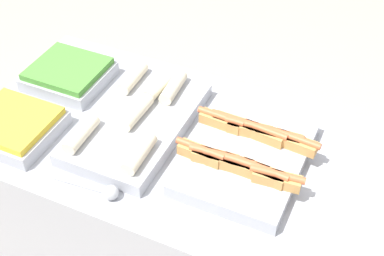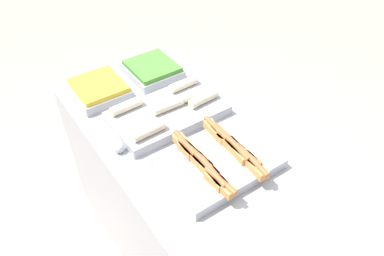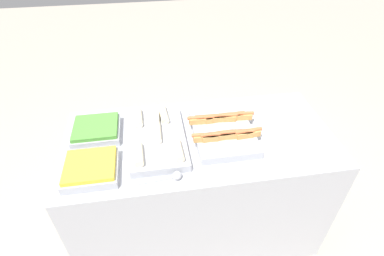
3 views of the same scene
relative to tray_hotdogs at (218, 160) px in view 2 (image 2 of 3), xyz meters
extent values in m
plane|color=#ADA393|center=(-0.14, 0.00, -0.95)|extent=(12.00, 12.00, 0.00)
cube|color=#A8AAB2|center=(-0.14, 0.00, -0.50)|extent=(1.62, 0.77, 0.91)
cube|color=#A8AAB2|center=(0.00, 0.00, -0.01)|extent=(0.35, 0.47, 0.05)
cube|color=tan|center=(-0.12, -0.08, 0.03)|extent=(0.15, 0.05, 0.04)
cylinder|color=#CC6038|center=(-0.12, -0.08, 0.05)|extent=(0.16, 0.03, 0.02)
cube|color=tan|center=(-0.02, 0.08, 0.03)|extent=(0.15, 0.06, 0.04)
cylinder|color=#CC6038|center=(-0.02, 0.08, 0.05)|extent=(0.16, 0.04, 0.02)
cube|color=tan|center=(0.02, -0.08, 0.03)|extent=(0.14, 0.05, 0.04)
cylinder|color=#CC6038|center=(0.02, -0.08, 0.05)|extent=(0.16, 0.03, 0.02)
cube|color=tan|center=(-0.12, 0.08, 0.03)|extent=(0.15, 0.05, 0.04)
cylinder|color=#CC6038|center=(-0.12, 0.08, 0.05)|extent=(0.16, 0.03, 0.02)
cube|color=tan|center=(0.07, 0.09, 0.03)|extent=(0.15, 0.05, 0.04)
cylinder|color=#CC6038|center=(0.07, 0.09, 0.05)|extent=(0.16, 0.03, 0.02)
cube|color=tan|center=(-0.07, -0.08, 0.03)|extent=(0.15, 0.06, 0.04)
cylinder|color=#CC6038|center=(-0.07, -0.08, 0.05)|extent=(0.16, 0.04, 0.02)
cube|color=tan|center=(-0.08, 0.09, 0.03)|extent=(0.14, 0.05, 0.04)
cylinder|color=#CC6038|center=(-0.08, 0.09, 0.05)|extent=(0.16, 0.03, 0.02)
cube|color=tan|center=(0.13, 0.08, 0.03)|extent=(0.15, 0.06, 0.04)
cylinder|color=#CC6038|center=(0.13, 0.08, 0.05)|extent=(0.16, 0.04, 0.02)
cube|color=tan|center=(0.12, -0.09, 0.03)|extent=(0.15, 0.06, 0.04)
cylinder|color=#CC6038|center=(0.12, -0.09, 0.05)|extent=(0.16, 0.04, 0.02)
cube|color=tan|center=(-0.03, -0.08, 0.03)|extent=(0.15, 0.05, 0.04)
cylinder|color=#CC6038|center=(-0.03, -0.08, 0.05)|extent=(0.16, 0.03, 0.02)
cube|color=tan|center=(0.08, -0.08, 0.03)|extent=(0.15, 0.06, 0.04)
cylinder|color=#CC6038|center=(0.08, -0.08, 0.05)|extent=(0.16, 0.04, 0.02)
cube|color=tan|center=(0.02, 0.08, 0.03)|extent=(0.15, 0.06, 0.04)
cylinder|color=#CC6038|center=(0.02, 0.08, 0.05)|extent=(0.16, 0.04, 0.02)
cube|color=#A8AAB2|center=(-0.39, 0.00, -0.01)|extent=(0.32, 0.54, 0.05)
cylinder|color=beige|center=(-0.39, 0.00, 0.03)|extent=(0.05, 0.16, 0.05)
cylinder|color=beige|center=(-0.34, 0.17, 0.03)|extent=(0.06, 0.16, 0.05)
cylinder|color=beige|center=(-0.50, 0.16, 0.03)|extent=(0.05, 0.16, 0.05)
cylinder|color=beige|center=(-0.29, -0.16, 0.03)|extent=(0.05, 0.16, 0.05)
cylinder|color=beige|center=(-0.39, 0.16, 0.03)|extent=(0.06, 0.16, 0.05)
cylinder|color=beige|center=(-0.50, -0.16, 0.03)|extent=(0.05, 0.16, 0.05)
cube|color=#A8AAB2|center=(-0.75, -0.20, -0.01)|extent=(0.28, 0.26, 0.05)
cube|color=gold|center=(-0.75, -0.20, 0.02)|extent=(0.26, 0.24, 0.02)
cube|color=#A8AAB2|center=(-0.75, 0.12, -0.01)|extent=(0.28, 0.26, 0.05)
cube|color=#4C9338|center=(-0.75, 0.12, 0.02)|extent=(0.26, 0.24, 0.02)
cylinder|color=#B2B5BA|center=(-0.42, -0.30, -0.03)|extent=(0.21, 0.03, 0.01)
sphere|color=#B2B5BA|center=(-0.31, -0.30, -0.02)|extent=(0.05, 0.05, 0.05)
camera|label=1|loc=(0.34, -1.15, 1.19)|focal=50.00mm
camera|label=2|loc=(0.82, -0.70, 1.14)|focal=35.00mm
camera|label=3|loc=(-0.40, -1.34, 1.14)|focal=28.00mm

